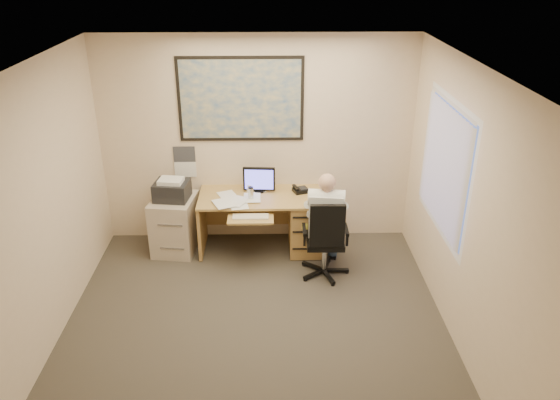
{
  "coord_description": "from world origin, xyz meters",
  "views": [
    {
      "loc": [
        0.16,
        -4.4,
        3.62
      ],
      "look_at": [
        0.28,
        1.3,
        0.96
      ],
      "focal_mm": 35.0,
      "sensor_mm": 36.0,
      "label": 1
    }
  ],
  "objects_px": {
    "desk": "(288,217)",
    "person": "(325,225)",
    "office_chair": "(325,254)",
    "filing_cabinet": "(175,220)"
  },
  "relations": [
    {
      "from": "desk",
      "to": "filing_cabinet",
      "type": "relative_size",
      "value": 1.59
    },
    {
      "from": "filing_cabinet",
      "to": "person",
      "type": "height_order",
      "value": "person"
    },
    {
      "from": "filing_cabinet",
      "to": "office_chair",
      "type": "distance_m",
      "value": 2.0
    },
    {
      "from": "filing_cabinet",
      "to": "office_chair",
      "type": "height_order",
      "value": "office_chair"
    },
    {
      "from": "desk",
      "to": "person",
      "type": "height_order",
      "value": "person"
    },
    {
      "from": "desk",
      "to": "office_chair",
      "type": "xyz_separation_m",
      "value": [
        0.41,
        -0.7,
        -0.14
      ]
    },
    {
      "from": "desk",
      "to": "office_chair",
      "type": "distance_m",
      "value": 0.83
    },
    {
      "from": "desk",
      "to": "office_chair",
      "type": "relative_size",
      "value": 1.57
    },
    {
      "from": "filing_cabinet",
      "to": "person",
      "type": "relative_size",
      "value": 0.78
    },
    {
      "from": "desk",
      "to": "person",
      "type": "xyz_separation_m",
      "value": [
        0.41,
        -0.63,
        0.21
      ]
    }
  ]
}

